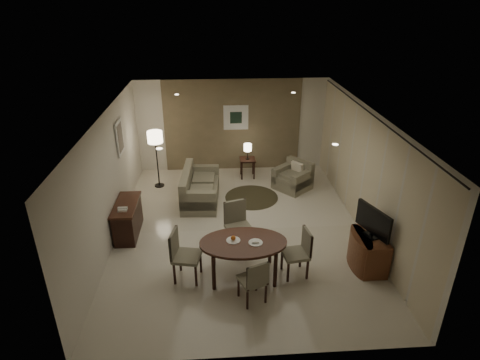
{
  "coord_description": "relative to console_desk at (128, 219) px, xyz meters",
  "views": [
    {
      "loc": [
        -0.53,
        -7.73,
        4.93
      ],
      "look_at": [
        0.0,
        0.2,
        1.15
      ],
      "focal_mm": 30.0,
      "sensor_mm": 36.0,
      "label": 1
    }
  ],
  "objects": [
    {
      "name": "art_left_canvas",
      "position": [
        -0.21,
        1.2,
        1.48
      ],
      "size": [
        0.01,
        0.46,
        0.64
      ],
      "primitive_type": "cube",
      "color": "gray",
      "rests_on": "wall_left"
    },
    {
      "name": "round_rug",
      "position": [
        2.88,
        1.53,
        -0.37
      ],
      "size": [
        1.38,
        1.38,
        0.01
      ],
      "primitive_type": "cylinder",
      "color": "#3D3422",
      "rests_on": "floor"
    },
    {
      "name": "plate_a",
      "position": [
        2.25,
        -1.57,
        0.39
      ],
      "size": [
        0.26,
        0.26,
        0.02
      ],
      "primitive_type": "cylinder",
      "color": "white",
      "rests_on": "dining_table"
    },
    {
      "name": "armchair",
      "position": [
        4.04,
        1.98,
        0.0
      ],
      "size": [
        1.16,
        1.16,
        0.75
      ],
      "primitive_type": null,
      "rotation": [
        0.0,
        0.0,
        -0.86
      ],
      "color": "gray",
      "rests_on": "floor"
    },
    {
      "name": "table_lamp",
      "position": [
        2.88,
        2.83,
        0.43
      ],
      "size": [
        0.22,
        0.22,
        0.5
      ],
      "primitive_type": null,
      "color": "#FFEAC1",
      "rests_on": "side_table"
    },
    {
      "name": "flat_tv",
      "position": [
        4.87,
        -1.5,
        0.65
      ],
      "size": [
        0.36,
        0.85,
        0.6
      ],
      "primitive_type": null,
      "rotation": [
        0.0,
        0.0,
        0.35
      ],
      "color": "black",
      "rests_on": "tv_cabinet"
    },
    {
      "name": "room_shell",
      "position": [
        2.49,
        0.4,
        0.98
      ],
      "size": [
        5.5,
        7.0,
        2.7
      ],
      "color": "beige",
      "rests_on": "ground"
    },
    {
      "name": "tv_cabinet",
      "position": [
        4.89,
        -1.5,
        -0.03
      ],
      "size": [
        0.48,
        0.9,
        0.7
      ],
      "primitive_type": null,
      "color": "brown",
      "rests_on": "floor"
    },
    {
      "name": "art_back_canvas",
      "position": [
        2.59,
        3.44,
        1.23
      ],
      "size": [
        0.34,
        0.01,
        0.34
      ],
      "primitive_type": "cube",
      "color": "black",
      "rests_on": "wall_back"
    },
    {
      "name": "downlight_nr",
      "position": [
        3.89,
        -1.8,
        2.31
      ],
      "size": [
        0.1,
        0.1,
        0.01
      ],
      "primitive_type": "cylinder",
      "color": "white",
      "rests_on": "ceiling"
    },
    {
      "name": "chair_far",
      "position": [
        2.41,
        -0.76,
        0.14
      ],
      "size": [
        0.63,
        0.63,
        1.04
      ],
      "primitive_type": null,
      "rotation": [
        0.0,
        0.0,
        0.32
      ],
      "color": "gray",
      "rests_on": "floor"
    },
    {
      "name": "napkin",
      "position": [
        2.65,
        -1.67,
        0.41
      ],
      "size": [
        0.12,
        0.08,
        0.03
      ],
      "primitive_type": "cube",
      "color": "white",
      "rests_on": "plate_b"
    },
    {
      "name": "chair_right",
      "position": [
        3.4,
        -1.64,
        0.1
      ],
      "size": [
        0.52,
        0.52,
        0.94
      ],
      "primitive_type": null,
      "rotation": [
        0.0,
        0.0,
        -1.43
      ],
      "color": "gray",
      "rests_on": "floor"
    },
    {
      "name": "side_table",
      "position": [
        2.88,
        2.83,
        -0.1
      ],
      "size": [
        0.44,
        0.44,
        0.56
      ],
      "primitive_type": null,
      "color": "black",
      "rests_on": "floor"
    },
    {
      "name": "downlight_nl",
      "position": [
        1.09,
        -1.8,
        2.31
      ],
      "size": [
        0.1,
        0.1,
        0.01
      ],
      "primitive_type": "cylinder",
      "color": "white",
      "rests_on": "ceiling"
    },
    {
      "name": "curtain_rod",
      "position": [
        5.17,
        0.0,
        2.27
      ],
      "size": [
        0.03,
        6.8,
        0.03
      ],
      "primitive_type": "cylinder",
      "rotation": [
        1.57,
        0.0,
        0.0
      ],
      "color": "black",
      "rests_on": "wall_right"
    },
    {
      "name": "downlight_fr",
      "position": [
        3.89,
        1.8,
        2.31
      ],
      "size": [
        0.1,
        0.1,
        0.01
      ],
      "primitive_type": "cylinder",
      "color": "white",
      "rests_on": "ceiling"
    },
    {
      "name": "console_desk",
      "position": [
        0.0,
        0.0,
        0.0
      ],
      "size": [
        0.48,
        1.2,
        0.75
      ],
      "primitive_type": null,
      "color": "#432215",
      "rests_on": "floor"
    },
    {
      "name": "art_left_frame",
      "position": [
        -0.23,
        1.2,
        1.48
      ],
      "size": [
        0.03,
        0.6,
        0.8
      ],
      "primitive_type": "cube",
      "color": "silver",
      "rests_on": "wall_left"
    },
    {
      "name": "sofa",
      "position": [
        1.56,
        1.46,
        0.04
      ],
      "size": [
        1.79,
        0.97,
        0.82
      ],
      "primitive_type": null,
      "rotation": [
        0.0,
        0.0,
        1.51
      ],
      "color": "gray",
      "rests_on": "floor"
    },
    {
      "name": "plate_b",
      "position": [
        2.65,
        -1.67,
        0.39
      ],
      "size": [
        0.26,
        0.26,
        0.02
      ],
      "primitive_type": "cylinder",
      "color": "white",
      "rests_on": "dining_table"
    },
    {
      "name": "art_back_frame",
      "position": [
        2.59,
        3.46,
        1.23
      ],
      "size": [
        0.72,
        0.03,
        0.72
      ],
      "primitive_type": "cube",
      "color": "silver",
      "rests_on": "wall_back"
    },
    {
      "name": "chair_left",
      "position": [
        1.39,
        -1.63,
        0.13
      ],
      "size": [
        0.57,
        0.57,
        1.0
      ],
      "primitive_type": null,
      "rotation": [
        0.0,
        0.0,
        1.38
      ],
      "color": "gray",
      "rests_on": "floor"
    },
    {
      "name": "chair_near",
      "position": [
        2.53,
        -2.29,
        0.07
      ],
      "size": [
        0.55,
        0.55,
        0.88
      ],
      "primitive_type": null,
      "rotation": [
        0.0,
        0.0,
        3.52
      ],
      "color": "gray",
      "rests_on": "floor"
    },
    {
      "name": "floor_lamp",
      "position": [
        0.39,
        2.39,
        0.42
      ],
      "size": [
        0.4,
        0.4,
        1.58
      ],
      "primitive_type": null,
      "color": "#FFE5B7",
      "rests_on": "floor"
    },
    {
      "name": "downlight_fl",
      "position": [
        1.09,
        1.8,
        2.31
      ],
      "size": [
        0.1,
        0.1,
        0.01
      ],
      "primitive_type": "cylinder",
      "color": "white",
      "rests_on": "ceiling"
    },
    {
      "name": "curtain_wall",
      "position": [
        5.17,
        0.0,
        0.95
      ],
      "size": [
        0.08,
        6.7,
        2.58
      ],
      "primitive_type": null,
      "color": "beige",
      "rests_on": "wall_right"
    },
    {
      "name": "fruit_apple",
      "position": [
        2.25,
        -1.57,
        0.44
      ],
      "size": [
        0.09,
        0.09,
        0.09
      ],
      "primitive_type": "sphere",
      "color": "#CB5C17",
      "rests_on": "plate_a"
    },
    {
      "name": "taupe_accent",
      "position": [
        2.49,
        3.48,
        0.98
      ],
      "size": [
        3.96,
        0.03,
        2.7
      ],
      "primitive_type": "cube",
      "color": "#77654A",
      "rests_on": "wall_back"
    },
    {
      "name": "dining_table",
      "position": [
        2.43,
        -1.62,
        0.0
      ],
      "size": [
        1.61,
        1.01,
        0.76
      ],
      "primitive_type": null,
      "color": "#432215",
      "rests_on": "floor"
    },
    {
      "name": "telephone",
      "position": [
        0.0,
        -0.3,
        0.43
      ],
      "size": [
        0.2,
        0.14,
        0.09
      ],
      "primitive_type": null,
      "color": "white",
      "rests_on": "console_desk"
    }
  ]
}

